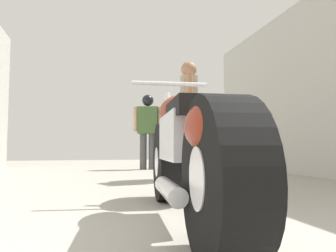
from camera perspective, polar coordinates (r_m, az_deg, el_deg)
ground_plane at (r=4.00m, az=-2.34°, el=-10.49°), size 17.27×17.27×0.00m
garage_partition_right at (r=5.29m, az=27.76°, el=7.67°), size 0.08×7.91×2.96m
motorcycle_maroon_cruiser at (r=1.99m, az=3.25°, el=-4.59°), size 0.65×2.19×1.02m
mechanic_in_blue at (r=4.68m, az=3.76°, el=2.47°), size 0.37×0.69×1.73m
mechanic_with_helmet at (r=6.91m, az=-3.63°, el=0.29°), size 0.63×0.33×1.61m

